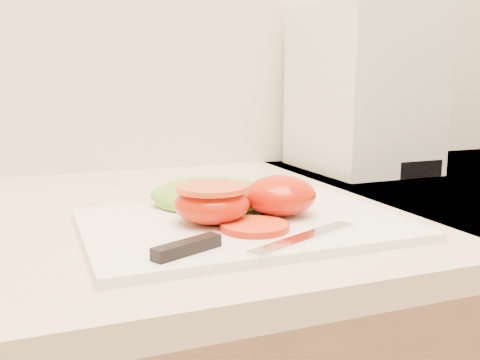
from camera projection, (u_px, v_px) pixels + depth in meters
name	position (u px, v px, depth m)	size (l,w,h in m)	color
cutting_board	(243.00, 224.00, 0.62)	(0.36, 0.26, 0.01)	white
tomato_half_dome	(280.00, 195.00, 0.63)	(0.09, 0.09, 0.05)	red
tomato_half_cut	(212.00, 203.00, 0.60)	(0.09, 0.09, 0.04)	red
tomato_slice_0	(255.00, 226.00, 0.57)	(0.07, 0.07, 0.01)	orange
lettuce_leaf_0	(210.00, 196.00, 0.68)	(0.15, 0.10, 0.03)	#6BC734
lettuce_leaf_1	(242.00, 194.00, 0.70)	(0.11, 0.08, 0.02)	#6BC734
knife	(236.00, 243.00, 0.51)	(0.23, 0.08, 0.01)	silver
appliance	(362.00, 90.00, 1.00)	(0.20, 0.25, 0.30)	silver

